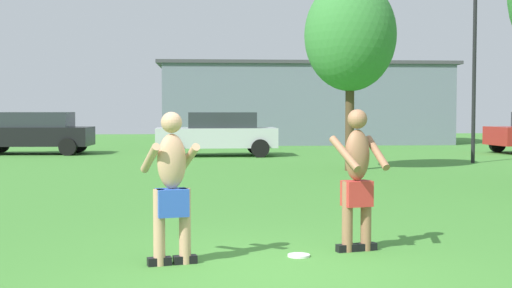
{
  "coord_description": "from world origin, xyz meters",
  "views": [
    {
      "loc": [
        -0.75,
        -7.27,
        1.72
      ],
      "look_at": [
        0.01,
        2.64,
        1.22
      ],
      "focal_mm": 49.42,
      "sensor_mm": 36.0,
      "label": 1
    }
  ],
  "objects_px": {
    "player_near": "(357,177)",
    "car_black_far_end": "(34,132)",
    "lamp_post": "(474,53)",
    "frisbee": "(299,255)",
    "player_in_blue": "(172,185)",
    "car_silver_near_post": "(218,133)",
    "tree_left_field": "(350,36)"
  },
  "relations": [
    {
      "from": "player_near",
      "to": "car_black_far_end",
      "type": "relative_size",
      "value": 0.39
    },
    {
      "from": "car_black_far_end",
      "to": "lamp_post",
      "type": "height_order",
      "value": "lamp_post"
    },
    {
      "from": "player_near",
      "to": "frisbee",
      "type": "xyz_separation_m",
      "value": [
        -0.74,
        -0.25,
        -0.89
      ]
    },
    {
      "from": "lamp_post",
      "to": "player_near",
      "type": "bearing_deg",
      "value": -116.69
    },
    {
      "from": "player_in_blue",
      "to": "car_silver_near_post",
      "type": "height_order",
      "value": "player_in_blue"
    },
    {
      "from": "lamp_post",
      "to": "frisbee",
      "type": "bearing_deg",
      "value": -118.73
    },
    {
      "from": "player_in_blue",
      "to": "tree_left_field",
      "type": "height_order",
      "value": "tree_left_field"
    },
    {
      "from": "car_silver_near_post",
      "to": "tree_left_field",
      "type": "distance_m",
      "value": 7.73
    },
    {
      "from": "car_silver_near_post",
      "to": "lamp_post",
      "type": "bearing_deg",
      "value": -26.28
    },
    {
      "from": "car_silver_near_post",
      "to": "car_black_far_end",
      "type": "xyz_separation_m",
      "value": [
        -6.85,
        1.56,
        0.0
      ]
    },
    {
      "from": "frisbee",
      "to": "car_silver_near_post",
      "type": "height_order",
      "value": "car_silver_near_post"
    },
    {
      "from": "frisbee",
      "to": "tree_left_field",
      "type": "height_order",
      "value": "tree_left_field"
    },
    {
      "from": "frisbee",
      "to": "car_black_far_end",
      "type": "xyz_separation_m",
      "value": [
        -7.41,
        18.94,
        0.81
      ]
    },
    {
      "from": "player_near",
      "to": "frisbee",
      "type": "height_order",
      "value": "player_near"
    },
    {
      "from": "car_black_far_end",
      "to": "lamp_post",
      "type": "relative_size",
      "value": 0.78
    },
    {
      "from": "player_near",
      "to": "car_black_far_end",
      "type": "bearing_deg",
      "value": 113.55
    },
    {
      "from": "frisbee",
      "to": "lamp_post",
      "type": "distance_m",
      "value": 15.73
    },
    {
      "from": "player_in_blue",
      "to": "frisbee",
      "type": "height_order",
      "value": "player_in_blue"
    },
    {
      "from": "player_near",
      "to": "car_silver_near_post",
      "type": "relative_size",
      "value": 0.39
    },
    {
      "from": "player_in_blue",
      "to": "lamp_post",
      "type": "bearing_deg",
      "value": 57.32
    },
    {
      "from": "player_near",
      "to": "player_in_blue",
      "type": "relative_size",
      "value": 1.02
    },
    {
      "from": "frisbee",
      "to": "car_silver_near_post",
      "type": "xyz_separation_m",
      "value": [
        -0.56,
        17.38,
        0.81
      ]
    },
    {
      "from": "player_in_blue",
      "to": "player_near",
      "type": "bearing_deg",
      "value": 14.18
    },
    {
      "from": "player_near",
      "to": "tree_left_field",
      "type": "xyz_separation_m",
      "value": [
        2.21,
        10.87,
        2.81
      ]
    },
    {
      "from": "frisbee",
      "to": "car_silver_near_post",
      "type": "bearing_deg",
      "value": 91.83
    },
    {
      "from": "tree_left_field",
      "to": "frisbee",
      "type": "bearing_deg",
      "value": -104.83
    },
    {
      "from": "lamp_post",
      "to": "car_black_far_end",
      "type": "bearing_deg",
      "value": 159.67
    },
    {
      "from": "player_near",
      "to": "lamp_post",
      "type": "distance_m",
      "value": 15.0
    },
    {
      "from": "player_near",
      "to": "player_in_blue",
      "type": "distance_m",
      "value": 2.26
    },
    {
      "from": "tree_left_field",
      "to": "car_silver_near_post",
      "type": "bearing_deg",
      "value": 119.23
    },
    {
      "from": "player_near",
      "to": "player_in_blue",
      "type": "height_order",
      "value": "player_near"
    },
    {
      "from": "player_in_blue",
      "to": "lamp_post",
      "type": "xyz_separation_m",
      "value": [
        8.83,
        13.76,
        2.58
      ]
    }
  ]
}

